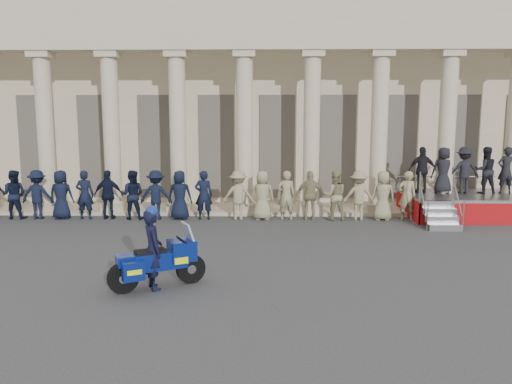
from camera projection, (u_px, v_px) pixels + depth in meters
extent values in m
plane|color=#3A3A3C|center=(177.00, 277.00, 11.93)|extent=(90.00, 90.00, 0.00)
cube|color=#C6B594|center=(225.00, 104.00, 26.12)|extent=(40.00, 10.00, 9.00)
cube|color=#C6B594|center=(214.00, 208.00, 20.63)|extent=(40.00, 2.60, 0.15)
cube|color=#C6B594|center=(210.00, 38.00, 18.86)|extent=(35.80, 1.00, 1.00)
cube|color=#C6B594|center=(210.00, 7.00, 18.70)|extent=(35.80, 1.00, 1.20)
cube|color=#C6B594|center=(50.00, 206.00, 19.93)|extent=(0.90, 0.90, 0.30)
cylinder|color=#C6B594|center=(46.00, 132.00, 19.50)|extent=(0.64, 0.64, 5.60)
cube|color=#C6B594|center=(41.00, 55.00, 19.07)|extent=(0.85, 0.85, 0.24)
cube|color=#C6B594|center=(115.00, 206.00, 19.88)|extent=(0.90, 0.90, 0.30)
cylinder|color=#C6B594|center=(112.00, 132.00, 19.45)|extent=(0.64, 0.64, 5.60)
cube|color=#C6B594|center=(108.00, 55.00, 19.02)|extent=(0.85, 0.85, 0.24)
cube|color=#C6B594|center=(180.00, 206.00, 19.83)|extent=(0.90, 0.90, 0.30)
cylinder|color=#C6B594|center=(178.00, 132.00, 19.40)|extent=(0.64, 0.64, 5.60)
cube|color=#C6B594|center=(176.00, 54.00, 18.97)|extent=(0.85, 0.85, 0.24)
cube|color=#C6B594|center=(245.00, 206.00, 19.78)|extent=(0.90, 0.90, 0.30)
cylinder|color=#C6B594|center=(245.00, 132.00, 19.35)|extent=(0.64, 0.64, 5.60)
cube|color=#C6B594|center=(244.00, 54.00, 18.92)|extent=(0.85, 0.85, 0.24)
cube|color=#C6B594|center=(310.00, 207.00, 19.73)|extent=(0.90, 0.90, 0.30)
cylinder|color=#C6B594|center=(312.00, 132.00, 19.30)|extent=(0.64, 0.64, 5.60)
cube|color=#C6B594|center=(313.00, 54.00, 18.88)|extent=(0.85, 0.85, 0.24)
cube|color=#C6B594|center=(376.00, 207.00, 19.68)|extent=(0.90, 0.90, 0.30)
cylinder|color=#C6B594|center=(379.00, 132.00, 19.25)|extent=(0.64, 0.64, 5.60)
cube|color=#C6B594|center=(382.00, 54.00, 18.83)|extent=(0.85, 0.85, 0.24)
cube|color=#C6B594|center=(443.00, 207.00, 19.63)|extent=(0.90, 0.90, 0.30)
cylinder|color=#C6B594|center=(447.00, 132.00, 19.20)|extent=(0.64, 0.64, 5.60)
cube|color=#C6B594|center=(451.00, 54.00, 18.78)|extent=(0.85, 0.85, 0.24)
cube|color=#C6B594|center=(509.00, 207.00, 19.58)|extent=(0.90, 0.90, 0.30)
cube|color=black|center=(37.00, 147.00, 21.62)|extent=(1.30, 0.12, 4.20)
cube|color=black|center=(97.00, 147.00, 21.57)|extent=(1.30, 0.12, 4.20)
cube|color=black|center=(156.00, 147.00, 21.52)|extent=(1.30, 0.12, 4.20)
cube|color=black|center=(216.00, 147.00, 21.47)|extent=(1.30, 0.12, 4.20)
cube|color=black|center=(277.00, 147.00, 21.42)|extent=(1.30, 0.12, 4.20)
cube|color=black|center=(337.00, 147.00, 21.38)|extent=(1.30, 0.12, 4.20)
cube|color=black|center=(398.00, 147.00, 21.33)|extent=(1.30, 0.12, 4.20)
cube|color=black|center=(459.00, 147.00, 21.28)|extent=(1.30, 0.12, 4.20)
imported|color=black|center=(14.00, 195.00, 18.75)|extent=(0.90, 0.70, 1.85)
imported|color=black|center=(38.00, 195.00, 18.73)|extent=(1.19, 0.69, 1.85)
imported|color=black|center=(61.00, 195.00, 18.72)|extent=(0.90, 0.59, 1.85)
imported|color=black|center=(85.00, 195.00, 18.70)|extent=(0.67, 0.44, 1.85)
imported|color=black|center=(109.00, 195.00, 18.68)|extent=(1.08, 0.45, 1.85)
imported|color=black|center=(132.00, 195.00, 18.66)|extent=(0.90, 0.70, 1.85)
imported|color=black|center=(156.00, 195.00, 18.65)|extent=(1.19, 0.69, 1.85)
imported|color=black|center=(180.00, 195.00, 18.63)|extent=(0.90, 0.59, 1.85)
imported|color=black|center=(204.00, 195.00, 18.61)|extent=(0.67, 0.44, 1.85)
imported|color=gray|center=(238.00, 195.00, 18.59)|extent=(1.19, 0.69, 1.85)
imported|color=gray|center=(262.00, 195.00, 18.57)|extent=(0.90, 0.59, 1.85)
imported|color=gray|center=(286.00, 195.00, 18.56)|extent=(0.67, 0.44, 1.85)
imported|color=gray|center=(310.00, 195.00, 18.54)|extent=(1.08, 0.45, 1.85)
imported|color=gray|center=(334.00, 195.00, 18.52)|extent=(0.90, 0.70, 1.85)
imported|color=gray|center=(359.00, 196.00, 18.50)|extent=(1.19, 0.69, 1.85)
imported|color=gray|center=(383.00, 196.00, 18.49)|extent=(0.90, 0.59, 1.85)
imported|color=gray|center=(407.00, 196.00, 18.47)|extent=(0.67, 0.44, 1.85)
cube|color=gray|center=(465.00, 195.00, 19.13)|extent=(4.38, 3.13, 0.10)
cube|color=#9E0C0F|center=(481.00, 214.00, 17.67)|extent=(4.38, 0.04, 0.79)
cube|color=#9E0C0F|center=(407.00, 206.00, 19.24)|extent=(0.04, 3.13, 0.79)
cube|color=gray|center=(445.00, 227.00, 16.83)|extent=(1.10, 0.28, 0.22)
cube|color=gray|center=(442.00, 219.00, 17.08)|extent=(1.10, 0.28, 0.22)
cube|color=gray|center=(440.00, 211.00, 17.32)|extent=(1.10, 0.28, 0.22)
cube|color=gray|center=(437.00, 204.00, 17.57)|extent=(1.10, 0.28, 0.22)
cylinder|color=gray|center=(451.00, 177.00, 20.55)|extent=(4.38, 0.04, 0.04)
imported|color=black|center=(422.00, 170.00, 19.22)|extent=(1.05, 0.44, 1.80)
imported|color=black|center=(443.00, 170.00, 19.21)|extent=(0.88, 0.57, 1.80)
imported|color=black|center=(464.00, 170.00, 19.19)|extent=(1.16, 0.67, 1.80)
imported|color=black|center=(485.00, 170.00, 19.18)|extent=(0.87, 0.68, 1.80)
imported|color=black|center=(506.00, 170.00, 19.16)|extent=(0.66, 0.43, 1.80)
cylinder|color=black|center=(191.00, 269.00, 11.44)|extent=(0.67, 0.44, 0.68)
cylinder|color=black|center=(123.00, 278.00, 10.76)|extent=(0.67, 0.44, 0.68)
cube|color=navy|center=(160.00, 260.00, 11.08)|extent=(1.24, 0.93, 0.39)
cube|color=navy|center=(182.00, 250.00, 11.28)|extent=(0.75, 0.73, 0.46)
cube|color=silver|center=(182.00, 260.00, 11.31)|extent=(0.34, 0.38, 0.12)
cube|color=#B2BFCC|center=(189.00, 234.00, 11.31)|extent=(0.41, 0.52, 0.55)
cube|color=black|center=(150.00, 252.00, 10.96)|extent=(0.75, 0.62, 0.10)
cube|color=navy|center=(125.00, 261.00, 10.72)|extent=(0.48, 0.48, 0.23)
cube|color=navy|center=(133.00, 271.00, 10.50)|extent=(0.51, 0.41, 0.41)
cube|color=#EBFF0D|center=(133.00, 271.00, 10.50)|extent=(0.39, 0.36, 0.10)
cube|color=navy|center=(127.00, 263.00, 11.08)|extent=(0.51, 0.41, 0.41)
cube|color=#EBFF0D|center=(127.00, 263.00, 11.08)|extent=(0.39, 0.36, 0.10)
cylinder|color=silver|center=(135.00, 274.00, 11.11)|extent=(0.59, 0.38, 0.10)
cylinder|color=black|center=(182.00, 240.00, 11.24)|extent=(0.37, 0.65, 0.04)
imported|color=black|center=(153.00, 249.00, 10.97)|extent=(0.68, 0.78, 1.79)
sphere|color=navy|center=(152.00, 212.00, 10.85)|extent=(0.28, 0.28, 0.28)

